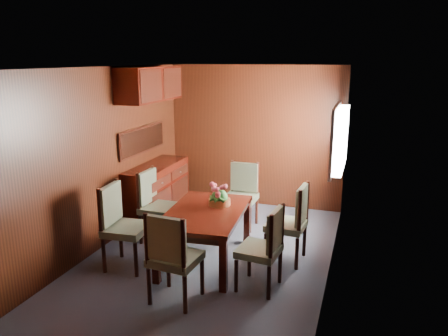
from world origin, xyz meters
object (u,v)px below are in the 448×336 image
(sideboard, at_px, (157,192))
(chair_right_near, at_px, (265,244))
(dining_table, at_px, (206,218))
(chair_head, at_px, (172,253))
(flower_centerpiece, at_px, (220,194))
(chair_left_near, at_px, (120,221))

(sideboard, distance_m, chair_right_near, 2.63)
(dining_table, height_order, chair_right_near, chair_right_near)
(dining_table, distance_m, chair_head, 1.02)
(sideboard, relative_size, dining_table, 0.93)
(dining_table, distance_m, chair_right_near, 0.96)
(flower_centerpiece, bearing_deg, dining_table, -112.28)
(sideboard, bearing_deg, chair_head, -59.81)
(sideboard, relative_size, chair_left_near, 1.33)
(chair_left_near, height_order, chair_head, chair_left_near)
(chair_left_near, xyz_separation_m, chair_right_near, (1.80, 0.01, -0.05))
(chair_right_near, bearing_deg, sideboard, 59.58)
(chair_right_near, xyz_separation_m, flower_centerpiece, (-0.76, 0.67, 0.29))
(sideboard, distance_m, flower_centerpiece, 1.66)
(chair_left_near, bearing_deg, chair_right_near, 86.09)
(chair_head, xyz_separation_m, flower_centerpiece, (0.09, 1.26, 0.26))
(dining_table, xyz_separation_m, flower_centerpiece, (0.10, 0.24, 0.24))
(chair_left_near, xyz_separation_m, chair_head, (0.95, -0.58, -0.02))
(dining_table, relative_size, chair_right_near, 1.58)
(sideboard, height_order, chair_left_near, chair_left_near)
(dining_table, relative_size, chair_left_near, 1.43)
(dining_table, relative_size, chair_head, 1.49)
(dining_table, bearing_deg, chair_right_near, -30.87)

